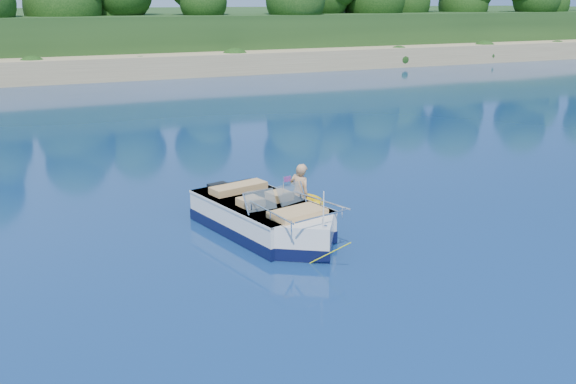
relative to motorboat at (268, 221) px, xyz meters
name	(u,v)px	position (x,y,z in m)	size (l,w,h in m)	color
ground	(477,278)	(2.75, -3.88, -0.33)	(160.00, 160.00, 0.00)	#092142
shoreline	(75,41)	(2.75, 59.90, 0.65)	(170.00, 59.00, 6.00)	#977E58
motorboat	(268,221)	(0.00, 0.00, 0.00)	(2.51, 5.00, 1.69)	silver
tow_tube	(301,204)	(1.54, 1.52, -0.24)	(1.48, 1.48, 0.32)	#FEB800
boy	(298,207)	(1.47, 1.55, -0.33)	(0.59, 0.39, 1.62)	tan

